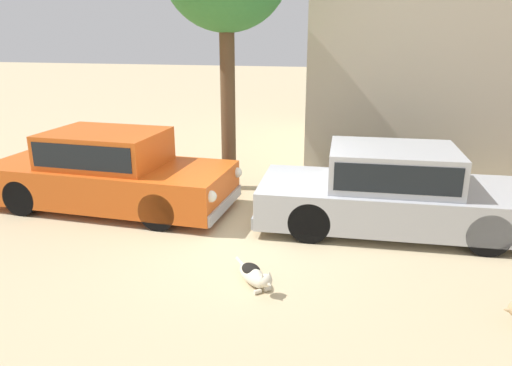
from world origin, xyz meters
name	(u,v)px	position (x,y,z in m)	size (l,w,h in m)	color
ground_plane	(248,238)	(0.00, 0.00, 0.00)	(80.00, 80.00, 0.00)	tan
parked_sedan_nearest	(109,170)	(-2.92, 0.89, 0.73)	(4.78, 2.00, 1.48)	#D15619
parked_sedan_second	(393,189)	(2.28, 0.97, 0.70)	(4.69, 2.02, 1.42)	#B2B5BA
stray_dog_spotted	(254,275)	(0.44, -1.44, 0.14)	(0.70, 0.80, 0.33)	beige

